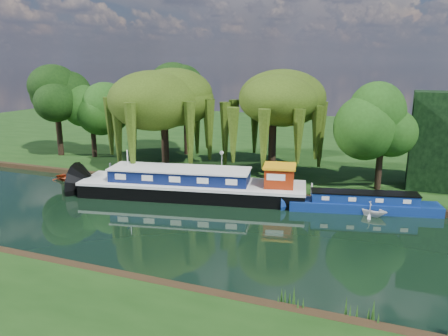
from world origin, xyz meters
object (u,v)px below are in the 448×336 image
at_px(red_dinghy, 68,180).
at_px(narrowboat, 364,204).
at_px(white_cruiser, 371,216).
at_px(dutch_barge, 194,185).

bearing_deg(red_dinghy, narrowboat, -69.53).
bearing_deg(white_cruiser, dutch_barge, 106.86).
distance_m(dutch_barge, red_dinghy, 13.22).
xyz_separation_m(narrowboat, red_dinghy, (-26.38, -0.99, -0.56)).
xyz_separation_m(narrowboat, white_cruiser, (0.60, -0.82, -0.56)).
bearing_deg(red_dinghy, white_cruiser, -71.33).
relative_size(red_dinghy, white_cruiser, 1.29).
xyz_separation_m(dutch_barge, red_dinghy, (-13.18, 0.37, -0.96)).
relative_size(dutch_barge, red_dinghy, 6.59).
bearing_deg(narrowboat, white_cruiser, -66.88).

